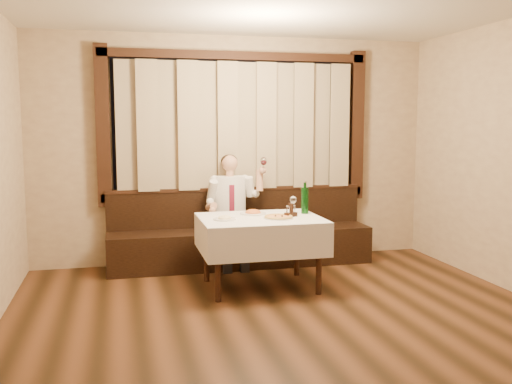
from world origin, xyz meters
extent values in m
cube|color=black|center=(0.00, 0.00, -0.01)|extent=(5.00, 6.00, 0.01)
cube|color=tan|center=(0.00, 3.00, 1.40)|extent=(5.00, 0.01, 2.80)
cube|color=black|center=(0.00, 2.98, 1.70)|extent=(3.00, 0.02, 1.60)
cube|color=orange|center=(-0.70, 2.97, 1.40)|extent=(0.50, 0.01, 0.40)
cube|color=black|center=(0.00, 2.94, 0.85)|extent=(3.30, 0.12, 0.10)
cube|color=black|center=(0.00, 2.94, 2.55)|extent=(3.30, 0.12, 0.10)
cube|color=black|center=(-1.60, 2.94, 1.70)|extent=(0.16, 0.12, 1.90)
cube|color=black|center=(1.60, 2.94, 1.70)|extent=(0.16, 0.12, 1.90)
cube|color=#8D785B|center=(0.00, 2.88, 1.70)|extent=(2.90, 0.08, 1.55)
cube|color=black|center=(0.00, 2.68, 0.23)|extent=(3.20, 0.60, 0.45)
cube|color=black|center=(0.00, 2.92, 0.68)|extent=(3.20, 0.12, 0.45)
cube|color=black|center=(0.00, 2.92, 0.92)|extent=(3.20, 0.14, 0.04)
cylinder|color=black|center=(-0.52, 1.33, 0.35)|extent=(0.06, 0.06, 0.71)
cylinder|color=black|center=(0.52, 1.33, 0.35)|extent=(0.06, 0.06, 0.71)
cylinder|color=black|center=(-0.52, 2.07, 0.35)|extent=(0.06, 0.06, 0.71)
cylinder|color=black|center=(0.52, 2.07, 0.35)|extent=(0.06, 0.06, 0.71)
cube|color=black|center=(0.00, 1.70, 0.73)|extent=(1.20, 0.90, 0.04)
cube|color=white|center=(0.00, 1.70, 0.75)|extent=(1.26, 0.96, 0.01)
cube|color=white|center=(0.00, 1.22, 0.58)|extent=(1.26, 0.01, 0.35)
cube|color=white|center=(0.00, 2.18, 0.58)|extent=(1.26, 0.01, 0.35)
cube|color=white|center=(-0.63, 1.70, 0.58)|extent=(0.01, 0.96, 0.35)
cube|color=white|center=(0.63, 1.70, 0.58)|extent=(0.01, 0.96, 0.35)
cylinder|color=white|center=(0.17, 1.60, 0.76)|extent=(0.31, 0.31, 0.01)
cylinder|color=#C9531E|center=(0.17, 1.60, 0.77)|extent=(0.28, 0.28, 0.01)
torus|color=tan|center=(0.17, 1.60, 0.77)|extent=(0.30, 0.30, 0.02)
sphere|color=black|center=(0.14, 1.62, 0.78)|extent=(0.02, 0.02, 0.02)
sphere|color=black|center=(0.20, 1.59, 0.78)|extent=(0.02, 0.02, 0.02)
cylinder|color=white|center=(-0.03, 1.91, 0.76)|extent=(0.28, 0.28, 0.02)
ellipsoid|color=#C2531F|center=(-0.03, 1.91, 0.81)|extent=(0.17, 0.17, 0.08)
cylinder|color=white|center=(-0.39, 1.64, 0.76)|extent=(0.23, 0.23, 0.01)
ellipsoid|color=beige|center=(-0.39, 1.64, 0.80)|extent=(0.14, 0.14, 0.06)
cylinder|color=#115215|center=(0.53, 1.83, 0.90)|extent=(0.08, 0.08, 0.29)
cylinder|color=#115215|center=(0.53, 1.83, 1.07)|extent=(0.03, 0.03, 0.07)
cylinder|color=silver|center=(0.53, 1.83, 1.10)|extent=(0.04, 0.04, 0.01)
cylinder|color=white|center=(0.40, 1.85, 0.76)|extent=(0.07, 0.07, 0.01)
cylinder|color=white|center=(0.40, 1.85, 0.81)|extent=(0.01, 0.01, 0.10)
ellipsoid|color=white|center=(0.40, 1.85, 0.91)|extent=(0.07, 0.07, 0.09)
cube|color=black|center=(0.32, 1.67, 0.78)|extent=(0.14, 0.11, 0.04)
cube|color=black|center=(0.32, 1.67, 0.85)|extent=(0.04, 0.07, 0.10)
cylinder|color=white|center=(0.29, 1.66, 0.83)|extent=(0.03, 0.03, 0.08)
cylinder|color=silver|center=(0.29, 1.66, 0.87)|extent=(0.04, 0.04, 0.01)
cylinder|color=white|center=(0.36, 1.69, 0.83)|extent=(0.03, 0.03, 0.08)
cylinder|color=silver|center=(0.36, 1.69, 0.87)|extent=(0.04, 0.04, 0.01)
cube|color=black|center=(-0.13, 2.57, 0.52)|extent=(0.37, 0.42, 0.15)
cube|color=black|center=(-0.23, 2.36, 0.23)|extent=(0.10, 0.11, 0.45)
cube|color=black|center=(-0.03, 2.36, 0.23)|extent=(0.10, 0.11, 0.45)
ellipsoid|color=white|center=(-0.13, 2.71, 0.85)|extent=(0.39, 0.24, 0.50)
cube|color=maroon|center=(-0.13, 2.58, 0.82)|extent=(0.06, 0.01, 0.37)
cylinder|color=tan|center=(-0.13, 2.71, 1.14)|extent=(0.09, 0.09, 0.07)
sphere|color=tan|center=(-0.13, 2.71, 1.26)|extent=(0.19, 0.19, 0.19)
ellipsoid|color=black|center=(-0.13, 2.74, 1.28)|extent=(0.20, 0.20, 0.15)
sphere|color=white|center=(-0.32, 2.71, 1.05)|extent=(0.12, 0.12, 0.12)
sphere|color=white|center=(0.05, 2.71, 1.05)|extent=(0.12, 0.12, 0.12)
sphere|color=tan|center=(-0.41, 2.33, 0.75)|extent=(0.08, 0.08, 0.08)
sphere|color=tan|center=(0.24, 2.55, 1.17)|extent=(0.09, 0.09, 0.09)
cylinder|color=white|center=(0.24, 2.52, 1.21)|extent=(0.01, 0.01, 0.10)
ellipsoid|color=white|center=(0.24, 2.52, 1.29)|extent=(0.08, 0.08, 0.10)
ellipsoid|color=#4C070F|center=(0.24, 2.52, 1.27)|extent=(0.06, 0.06, 0.06)
camera|label=1|loc=(-1.43, -4.02, 1.76)|focal=40.00mm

